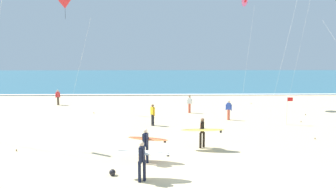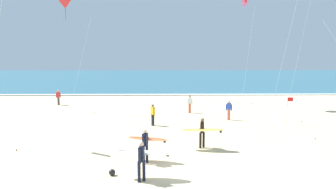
{
  "view_description": "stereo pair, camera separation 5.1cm",
  "coord_description": "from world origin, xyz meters",
  "px_view_note": "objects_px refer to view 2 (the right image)",
  "views": [
    {
      "loc": [
        -1.05,
        -13.69,
        5.23
      ],
      "look_at": [
        -0.71,
        5.42,
        2.74
      ],
      "focal_mm": 33.23,
      "sensor_mm": 36.0,
      "label": 1
    },
    {
      "loc": [
        -0.99,
        -13.69,
        5.23
      ],
      "look_at": [
        -0.71,
        5.42,
        2.74
      ],
      "focal_mm": 33.23,
      "sensor_mm": 36.0,
      "label": 2
    }
  ],
  "objects_px": {
    "bystander_yellow_top": "(153,115)",
    "lifeguard_flag": "(288,108)",
    "kite_diamond_scarlet_high": "(66,3)",
    "surfer_third": "(146,141)",
    "kite_delta_rose_far": "(245,0)",
    "surfer_lead": "(202,130)",
    "bystander_white_top": "(190,104)",
    "surfer_trailing": "(142,155)",
    "bystander_blue_top": "(229,110)",
    "beach_ball": "(112,172)",
    "bystander_red_top": "(58,97)"
  },
  "relations": [
    {
      "from": "bystander_yellow_top",
      "to": "lifeguard_flag",
      "type": "bearing_deg",
      "value": 1.17
    },
    {
      "from": "kite_diamond_scarlet_high",
      "to": "bystander_yellow_top",
      "type": "relative_size",
      "value": 6.72
    },
    {
      "from": "surfer_third",
      "to": "kite_delta_rose_far",
      "type": "xyz_separation_m",
      "value": [
        8.66,
        16.0,
        9.3
      ]
    },
    {
      "from": "surfer_lead",
      "to": "bystander_white_top",
      "type": "xyz_separation_m",
      "value": [
        0.21,
        10.6,
        -0.24
      ]
    },
    {
      "from": "kite_delta_rose_far",
      "to": "bystander_white_top",
      "type": "height_order",
      "value": "kite_delta_rose_far"
    },
    {
      "from": "surfer_trailing",
      "to": "bystander_yellow_top",
      "type": "xyz_separation_m",
      "value": [
        0.1,
        9.92,
        -0.24
      ]
    },
    {
      "from": "bystander_blue_top",
      "to": "beach_ball",
      "type": "distance_m",
      "value": 13.58
    },
    {
      "from": "bystander_red_top",
      "to": "beach_ball",
      "type": "height_order",
      "value": "bystander_red_top"
    },
    {
      "from": "kite_delta_rose_far",
      "to": "bystander_yellow_top",
      "type": "height_order",
      "value": "kite_delta_rose_far"
    },
    {
      "from": "surfer_third",
      "to": "bystander_blue_top",
      "type": "bearing_deg",
      "value": 58.04
    },
    {
      "from": "kite_diamond_scarlet_high",
      "to": "bystander_white_top",
      "type": "xyz_separation_m",
      "value": [
        10.95,
        -1.03,
        -8.87
      ]
    },
    {
      "from": "bystander_blue_top",
      "to": "bystander_yellow_top",
      "type": "bearing_deg",
      "value": -162.52
    },
    {
      "from": "beach_ball",
      "to": "surfer_trailing",
      "type": "bearing_deg",
      "value": -19.01
    },
    {
      "from": "surfer_third",
      "to": "bystander_red_top",
      "type": "bearing_deg",
      "value": 120.13
    },
    {
      "from": "bystander_blue_top",
      "to": "surfer_trailing",
      "type": "bearing_deg",
      "value": -117.31
    },
    {
      "from": "surfer_third",
      "to": "kite_delta_rose_far",
      "type": "height_order",
      "value": "kite_delta_rose_far"
    },
    {
      "from": "surfer_lead",
      "to": "bystander_white_top",
      "type": "relative_size",
      "value": 1.53
    },
    {
      "from": "surfer_lead",
      "to": "surfer_third",
      "type": "height_order",
      "value": "same"
    },
    {
      "from": "bystander_yellow_top",
      "to": "bystander_white_top",
      "type": "height_order",
      "value": "same"
    },
    {
      "from": "kite_diamond_scarlet_high",
      "to": "bystander_white_top",
      "type": "height_order",
      "value": "kite_diamond_scarlet_high"
    },
    {
      "from": "bystander_yellow_top",
      "to": "bystander_red_top",
      "type": "height_order",
      "value": "same"
    },
    {
      "from": "bystander_yellow_top",
      "to": "beach_ball",
      "type": "distance_m",
      "value": 9.59
    },
    {
      "from": "kite_delta_rose_far",
      "to": "bystander_blue_top",
      "type": "bearing_deg",
      "value": -112.49
    },
    {
      "from": "bystander_red_top",
      "to": "lifeguard_flag",
      "type": "distance_m",
      "value": 22.1
    },
    {
      "from": "surfer_trailing",
      "to": "lifeguard_flag",
      "type": "distance_m",
      "value": 14.32
    },
    {
      "from": "bystander_white_top",
      "to": "bystander_blue_top",
      "type": "relative_size",
      "value": 1.0
    },
    {
      "from": "lifeguard_flag",
      "to": "bystander_red_top",
      "type": "bearing_deg",
      "value": 155.31
    },
    {
      "from": "bystander_yellow_top",
      "to": "bystander_blue_top",
      "type": "relative_size",
      "value": 1.0
    },
    {
      "from": "surfer_lead",
      "to": "kite_diamond_scarlet_high",
      "type": "relative_size",
      "value": 0.23
    },
    {
      "from": "surfer_trailing",
      "to": "bystander_white_top",
      "type": "xyz_separation_m",
      "value": [
        3.23,
        14.83,
        -0.24
      ]
    },
    {
      "from": "kite_diamond_scarlet_high",
      "to": "lifeguard_flag",
      "type": "bearing_deg",
      "value": -17.8
    },
    {
      "from": "bystander_yellow_top",
      "to": "bystander_blue_top",
      "type": "height_order",
      "value": "same"
    },
    {
      "from": "kite_diamond_scarlet_high",
      "to": "beach_ball",
      "type": "xyz_separation_m",
      "value": [
        6.37,
        -15.39,
        -9.54
      ]
    },
    {
      "from": "bystander_blue_top",
      "to": "kite_delta_rose_far",
      "type": "bearing_deg",
      "value": 67.51
    },
    {
      "from": "bystander_yellow_top",
      "to": "beach_ball",
      "type": "bearing_deg",
      "value": -98.74
    },
    {
      "from": "surfer_third",
      "to": "bystander_yellow_top",
      "type": "bearing_deg",
      "value": 89.64
    },
    {
      "from": "surfer_lead",
      "to": "bystander_blue_top",
      "type": "bearing_deg",
      "value": 67.94
    },
    {
      "from": "bystander_red_top",
      "to": "lifeguard_flag",
      "type": "bearing_deg",
      "value": -24.69
    },
    {
      "from": "kite_delta_rose_far",
      "to": "bystander_yellow_top",
      "type": "bearing_deg",
      "value": -136.37
    },
    {
      "from": "kite_delta_rose_far",
      "to": "beach_ball",
      "type": "xyz_separation_m",
      "value": [
        -10.06,
        -17.66,
        -10.21
      ]
    },
    {
      "from": "surfer_trailing",
      "to": "beach_ball",
      "type": "height_order",
      "value": "surfer_trailing"
    },
    {
      "from": "surfer_trailing",
      "to": "surfer_third",
      "type": "xyz_separation_m",
      "value": [
        0.05,
        2.12,
        -0.01
      ]
    },
    {
      "from": "bystander_yellow_top",
      "to": "beach_ball",
      "type": "relative_size",
      "value": 5.68
    },
    {
      "from": "surfer_third",
      "to": "bystander_white_top",
      "type": "height_order",
      "value": "surfer_third"
    },
    {
      "from": "lifeguard_flag",
      "to": "bystander_yellow_top",
      "type": "bearing_deg",
      "value": -178.83
    },
    {
      "from": "surfer_trailing",
      "to": "bystander_white_top",
      "type": "bearing_deg",
      "value": 77.71
    },
    {
      "from": "kite_diamond_scarlet_high",
      "to": "bystander_blue_top",
      "type": "distance_m",
      "value": 16.91
    },
    {
      "from": "surfer_lead",
      "to": "surfer_trailing",
      "type": "xyz_separation_m",
      "value": [
        -3.02,
        -4.22,
        0.01
      ]
    },
    {
      "from": "surfer_lead",
      "to": "bystander_yellow_top",
      "type": "height_order",
      "value": "surfer_lead"
    },
    {
      "from": "kite_diamond_scarlet_high",
      "to": "bystander_red_top",
      "type": "xyz_separation_m",
      "value": [
        -2.23,
        3.5,
        -8.87
      ]
    }
  ]
}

